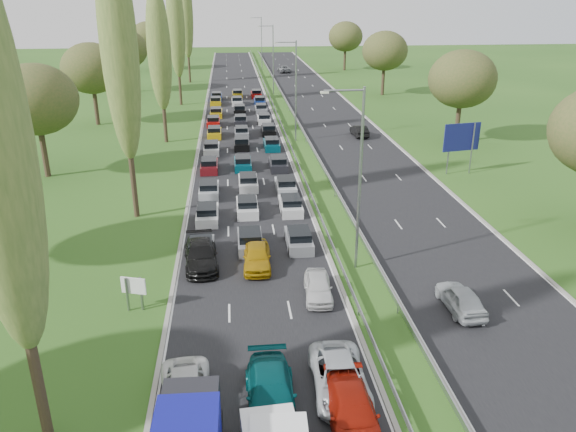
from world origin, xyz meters
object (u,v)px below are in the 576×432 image
near_car_3 (201,255)px  info_sign (134,289)px  direction_sign (462,139)px  near_car_2 (186,393)px

near_car_3 → info_sign: size_ratio=2.56×
near_car_3 → direction_sign: (25.24, 18.29, 2.77)m
near_car_3 → direction_sign: direction_sign is taller
near_car_2 → direction_sign: bearing=47.5°
near_car_2 → near_car_3: 13.97m
info_sign → direction_sign: direction_sign is taller
info_sign → direction_sign: (28.80, 23.70, 2.20)m
direction_sign → near_car_2: bearing=-128.2°
near_car_2 → info_sign: (-3.46, 8.56, 0.67)m
near_car_2 → direction_sign: direction_sign is taller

